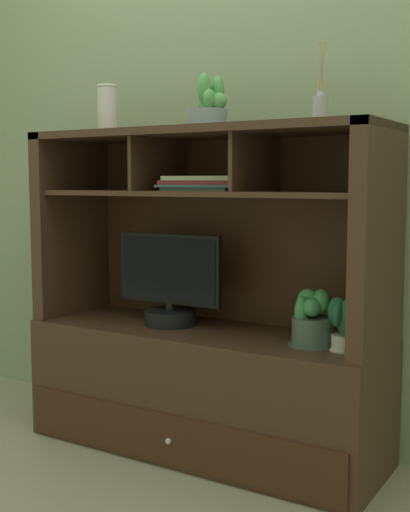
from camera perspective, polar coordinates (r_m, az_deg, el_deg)
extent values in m
cube|color=#A19882|center=(2.88, 0.00, -16.10)|extent=(6.00, 6.00, 0.02)
cube|color=gray|center=(2.91, 2.90, 12.47)|extent=(6.00, 0.02, 2.80)
cube|color=#442B1D|center=(2.79, 0.00, -11.18)|extent=(1.45, 0.49, 0.50)
cube|color=#3E2314|center=(2.63, -2.97, -15.29)|extent=(1.40, 0.01, 0.19)
sphere|color=silver|center=(2.62, -3.12, -15.37)|extent=(0.02, 0.02, 0.02)
cube|color=#442B1D|center=(3.09, -11.10, 2.62)|extent=(0.06, 0.46, 0.79)
cube|color=#442B1D|center=(2.38, 14.46, 1.47)|extent=(0.06, 0.46, 0.79)
cube|color=#3E2314|center=(2.86, 2.30, 2.14)|extent=(1.39, 0.02, 0.76)
cube|color=#442B1D|center=(2.67, 0.00, 10.38)|extent=(1.45, 0.46, 0.03)
cube|color=#442B1D|center=(2.66, 0.00, 5.33)|extent=(1.33, 0.41, 0.02)
cube|color=#442B1D|center=(2.78, -3.94, 7.73)|extent=(0.02, 0.39, 0.21)
cube|color=#442B1D|center=(2.55, 4.30, 7.85)|extent=(0.02, 0.39, 0.21)
cylinder|color=black|center=(2.80, -2.97, -5.20)|extent=(0.21, 0.21, 0.06)
cylinder|color=black|center=(2.79, -2.97, -4.28)|extent=(0.04, 0.04, 0.03)
cube|color=black|center=(2.77, -2.99, -1.06)|extent=(0.48, 0.03, 0.29)
cube|color=black|center=(2.75, -3.18, -1.10)|extent=(0.45, 0.00, 0.26)
cylinder|color=#465649|center=(2.47, 9.08, -6.33)|extent=(0.15, 0.15, 0.10)
cylinder|color=#465649|center=(2.48, 9.06, -7.41)|extent=(0.17, 0.17, 0.01)
ellipsoid|color=#3C884C|center=(2.45, 9.84, -3.80)|extent=(0.06, 0.07, 0.09)
ellipsoid|color=#3C884C|center=(2.49, 9.81, -3.52)|extent=(0.07, 0.05, 0.06)
ellipsoid|color=#3C884C|center=(2.47, 8.66, -3.84)|extent=(0.08, 0.05, 0.09)
ellipsoid|color=#3C884C|center=(2.44, 8.16, -4.71)|extent=(0.05, 0.06, 0.12)
ellipsoid|color=#3C884C|center=(2.42, 9.06, -4.29)|extent=(0.06, 0.08, 0.07)
cylinder|color=beige|center=(2.43, 11.73, -7.17)|extent=(0.10, 0.10, 0.06)
cylinder|color=beige|center=(2.44, 11.72, -7.73)|extent=(0.11, 0.11, 0.01)
ellipsoid|color=#1F5735|center=(2.41, 12.51, -5.86)|extent=(0.06, 0.05, 0.10)
ellipsoid|color=#1F5735|center=(2.43, 12.03, -5.47)|extent=(0.05, 0.07, 0.11)
ellipsoid|color=#1F5735|center=(2.42, 11.79, -5.23)|extent=(0.05, 0.08, 0.13)
ellipsoid|color=#1F5735|center=(2.41, 11.13, -4.67)|extent=(0.07, 0.04, 0.11)
ellipsoid|color=#1F5735|center=(2.39, 11.29, -4.90)|extent=(0.04, 0.07, 0.09)
ellipsoid|color=#1F5735|center=(2.39, 11.96, -5.24)|extent=(0.07, 0.07, 0.14)
cube|color=slate|center=(2.66, 0.14, 5.69)|extent=(0.30, 0.26, 0.01)
cube|color=#3D7272|center=(2.64, 0.09, 5.93)|extent=(0.35, 0.25, 0.01)
cube|color=#9F3334|center=(2.65, 0.26, 6.22)|extent=(0.36, 0.25, 0.02)
cube|color=beige|center=(2.65, 0.01, 6.59)|extent=(0.31, 0.24, 0.02)
cylinder|color=#B2AEB5|center=(2.47, 9.74, 12.07)|extent=(0.06, 0.06, 0.09)
cylinder|color=#B2AEB5|center=(2.48, 9.77, 13.39)|extent=(0.03, 0.03, 0.02)
cylinder|color=tan|center=(2.49, 9.89, 15.31)|extent=(0.00, 0.03, 0.19)
cylinder|color=tan|center=(2.49, 9.86, 15.29)|extent=(0.04, 0.01, 0.18)
cylinder|color=tan|center=(2.49, 9.75, 15.29)|extent=(0.02, 0.02, 0.19)
cylinder|color=tan|center=(2.49, 9.71, 15.31)|extent=(0.02, 0.02, 0.19)
cylinder|color=tan|center=(2.48, 9.80, 15.32)|extent=(0.02, 0.01, 0.19)
cylinder|color=gray|center=(2.69, 0.29, 11.49)|extent=(0.15, 0.15, 0.08)
cylinder|color=gray|center=(2.69, 0.29, 10.76)|extent=(0.17, 0.17, 0.01)
ellipsoid|color=#55A051|center=(2.67, 1.19, 12.97)|extent=(0.06, 0.05, 0.06)
ellipsoid|color=#55A051|center=(2.73, 1.08, 13.82)|extent=(0.05, 0.05, 0.11)
ellipsoid|color=#55A051|center=(2.72, 0.18, 12.70)|extent=(0.08, 0.07, 0.08)
ellipsoid|color=#55A051|center=(2.70, -0.06, 14.00)|extent=(0.05, 0.07, 0.12)
ellipsoid|color=#55A051|center=(2.67, 0.33, 13.14)|extent=(0.05, 0.06, 0.08)
cylinder|color=silver|center=(2.93, -8.27, 12.09)|extent=(0.08, 0.08, 0.19)
torus|color=silver|center=(2.95, -8.30, 14.02)|extent=(0.09, 0.09, 0.01)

